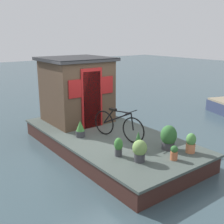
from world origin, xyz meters
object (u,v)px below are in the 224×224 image
Objects in this scene: potted_plant_lavender at (174,153)px; potted_plant_ivy at (140,150)px; bicycle at (118,125)px; potted_plant_sage at (118,147)px; houseboat_cabin at (77,90)px; potted_plant_succulent at (80,129)px; potted_plant_rosemary at (169,137)px; potted_plant_geranium at (138,142)px; potted_plant_mint at (191,143)px.

potted_plant_ivy is at bearing 59.00° from potted_plant_lavender.
bicycle reaches higher than potted_plant_ivy.
potted_plant_ivy reaches higher than potted_plant_sage.
houseboat_cabin is 1.76m from potted_plant_succulent.
potted_plant_sage is (0.92, 0.87, 0.06)m from potted_plant_lavender.
houseboat_cabin is 4.43× the size of potted_plant_succulent.
potted_plant_lavender is at bearing -174.77° from bicycle.
houseboat_cabin is at bearing 9.29° from potted_plant_rosemary.
houseboat_cabin is at bearing 0.89° from bicycle.
potted_plant_geranium is at bearing 63.13° from potted_plant_rosemary.
potted_plant_geranium is at bearing -97.84° from potted_plant_sage.
potted_plant_lavender is 0.64m from potted_plant_mint.
potted_plant_succulent is (-1.38, 0.72, -0.82)m from houseboat_cabin.
potted_plant_mint reaches higher than potted_plant_sage.
potted_plant_succulent is (2.05, 1.28, -0.09)m from potted_plant_rosemary.
potted_plant_mint is at bearing -149.70° from potted_plant_rosemary.
potted_plant_rosemary is at bearing -148.14° from potted_plant_succulent.
potted_plant_succulent is 1.05× the size of potted_plant_sage.
potted_plant_ivy is at bearing -159.61° from potted_plant_sage.
potted_plant_sage is (0.51, 0.19, -0.04)m from potted_plant_ivy.
potted_plant_mint is (-0.46, -0.27, -0.07)m from potted_plant_rosemary.
potted_plant_geranium is 0.55m from potted_plant_sage.
potted_plant_rosemary is 1.26× the size of potted_plant_mint.
potted_plant_ivy is at bearing 141.01° from potted_plant_geranium.
potted_plant_geranium is at bearing 177.76° from houseboat_cabin.
potted_plant_succulent is at bearing 45.71° from bicycle.
potted_plant_ivy is 1.08× the size of potted_plant_succulent.
potted_plant_mint is 1.74m from potted_plant_sage.
potted_plant_rosemary is at bearing 30.30° from potted_plant_mint.
bicycle reaches higher than potted_plant_succulent.
houseboat_cabin is at bearing -2.24° from potted_plant_geranium.
potted_plant_succulent is at bearing 19.18° from potted_plant_geranium.
potted_plant_succulent is 1.81m from potted_plant_geranium.
potted_plant_ivy is 1.13× the size of potted_plant_sage.
potted_plant_sage is at bearing 71.08° from potted_plant_rosemary.
potted_plant_succulent is at bearing 1.72° from potted_plant_sage.
potted_plant_geranium is (0.84, 0.32, 0.07)m from potted_plant_lavender.
potted_plant_rosemary is 1.38× the size of potted_plant_sage.
bicycle reaches higher than potted_plant_sage.
potted_plant_lavender is 1.26m from potted_plant_sage.
potted_plant_ivy reaches higher than potted_plant_lavender.
potted_plant_ivy is (-3.53, 0.48, -0.77)m from houseboat_cabin.
bicycle is 1.84m from potted_plant_lavender.
bicycle is at bearing 24.09° from potted_plant_mint.
potted_plant_ivy is at bearing 74.21° from potted_plant_mint.
bicycle reaches higher than potted_plant_rosemary.
potted_plant_rosemary is at bearing -170.71° from houseboat_cabin.
potted_plant_ivy is 1.49× the size of potted_plant_lavender.
potted_plant_rosemary is 0.54m from potted_plant_mint.
bicycle is 1.43m from potted_plant_rosemary.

